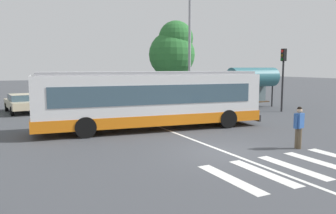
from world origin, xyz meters
TOP-DOWN VIEW (x-y plane):
  - ground_plane at (0.00, 0.00)m, footprint 160.00×160.00m
  - city_transit_bus at (-0.63, 5.73)m, footprint 12.24×3.89m
  - pedestrian_crossing_street at (2.98, -0.92)m, footprint 0.56×0.36m
  - parked_car_champagne at (-6.47, 15.81)m, footprint 2.29×4.67m
  - parked_car_blue at (-3.72, 16.29)m, footprint 1.99×4.56m
  - parked_car_black at (-0.98, 15.87)m, footprint 2.11×4.61m
  - parked_car_charcoal at (1.67, 16.00)m, footprint 2.12×4.61m
  - parked_car_silver at (4.28, 15.72)m, footprint 2.05×4.59m
  - traffic_light_far_corner at (10.88, 7.85)m, footprint 0.33×0.32m
  - bus_stop_shelter at (10.46, 10.66)m, footprint 4.35×1.54m
  - twin_arm_street_lamp at (5.27, 11.87)m, footprint 4.53×0.32m
  - background_tree_right at (7.91, 19.75)m, footprint 4.64×4.64m
  - crosswalk_painted_stripes at (0.80, -2.72)m, footprint 5.58×2.94m
  - lane_center_line at (0.00, 2.00)m, footprint 0.16×24.00m

SIDE VIEW (x-z plane):
  - ground_plane at x=0.00m, z-range 0.00..0.00m
  - lane_center_line at x=0.00m, z-range 0.00..0.01m
  - crosswalk_painted_stripes at x=0.80m, z-range 0.00..0.01m
  - parked_car_champagne at x=-6.47m, z-range 0.09..1.44m
  - parked_car_blue at x=-3.72m, z-range 0.09..1.44m
  - parked_car_black at x=-0.98m, z-range 0.09..1.44m
  - parked_car_charcoal at x=1.67m, z-range 0.09..1.44m
  - parked_car_silver at x=4.28m, z-range 0.09..1.44m
  - pedestrian_crossing_street at x=2.98m, z-range 0.11..1.83m
  - city_transit_bus at x=-0.63m, z-range 0.06..3.12m
  - bus_stop_shelter at x=10.46m, z-range 0.79..4.04m
  - traffic_light_far_corner at x=10.88m, z-range 0.80..5.42m
  - background_tree_right at x=7.91m, z-range 1.06..8.95m
  - twin_arm_street_lamp at x=5.27m, z-range 1.06..10.71m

